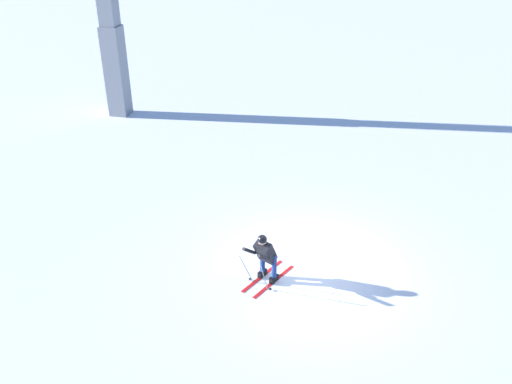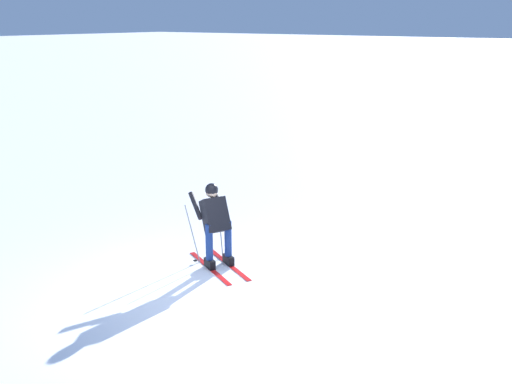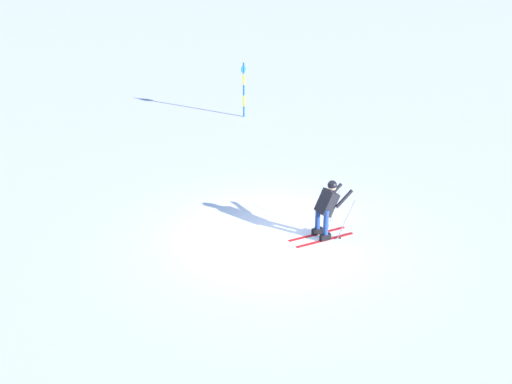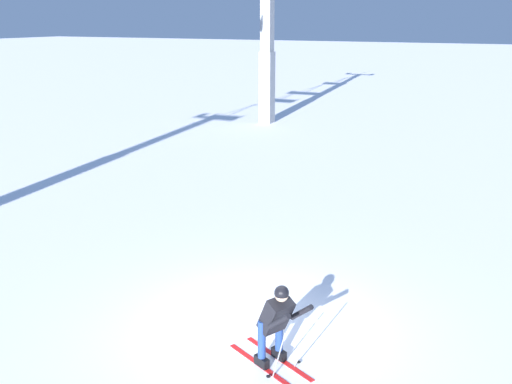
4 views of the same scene
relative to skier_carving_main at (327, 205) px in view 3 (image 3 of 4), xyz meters
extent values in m
plane|color=white|center=(1.08, 0.77, -0.85)|extent=(260.00, 260.00, 0.00)
cube|color=red|center=(0.23, 0.05, -0.84)|extent=(0.79, 1.52, 0.01)
cube|color=black|center=(0.23, 0.05, -0.76)|extent=(0.22, 0.30, 0.16)
cylinder|color=navy|center=(0.23, 0.05, -0.35)|extent=(0.13, 0.13, 0.66)
cube|color=red|center=(-0.11, 0.21, -0.84)|extent=(0.79, 1.52, 0.01)
cube|color=black|center=(-0.11, 0.21, -0.76)|extent=(0.22, 0.30, 0.16)
cylinder|color=navy|center=(-0.11, 0.21, -0.35)|extent=(0.13, 0.13, 0.66)
cube|color=black|center=(0.01, 0.01, 0.08)|extent=(0.59, 0.63, 0.66)
sphere|color=beige|center=(-0.05, -0.11, 0.48)|extent=(0.22, 0.22, 0.22)
sphere|color=black|center=(-0.05, -0.11, 0.52)|extent=(0.24, 0.24, 0.24)
cylinder|color=black|center=(0.06, -0.40, 0.20)|extent=(0.29, 0.48, 0.43)
cylinder|color=gray|center=(0.09, -0.45, -0.40)|extent=(0.11, 0.47, 1.13)
cylinder|color=black|center=(0.21, -0.32, -0.80)|extent=(0.07, 0.07, 0.01)
cylinder|color=black|center=(-0.35, -0.20, 0.20)|extent=(0.29, 0.48, 0.43)
cylinder|color=gray|center=(-0.41, -0.21, -0.40)|extent=(0.32, 0.38, 1.13)
cylinder|color=black|center=(-0.38, -0.04, -0.80)|extent=(0.07, 0.07, 0.01)
cylinder|color=blue|center=(7.95, -6.92, -0.63)|extent=(0.07, 0.07, 0.43)
cylinder|color=yellow|center=(7.95, -6.92, -0.21)|extent=(0.07, 0.07, 0.43)
cylinder|color=blue|center=(7.95, -6.92, 0.22)|extent=(0.07, 0.07, 0.43)
cylinder|color=yellow|center=(7.95, -6.92, 0.65)|extent=(0.07, 0.07, 0.43)
cylinder|color=blue|center=(7.95, -6.92, 1.08)|extent=(0.07, 0.07, 0.43)
cylinder|color=blue|center=(7.97, -6.92, 1.04)|extent=(0.02, 0.28, 0.28)
camera|label=1|loc=(2.25, -11.06, 8.23)|focal=39.30mm
camera|label=2|loc=(7.73, 6.51, 3.45)|focal=42.02mm
camera|label=3|loc=(-7.32, 12.73, 6.69)|focal=45.72mm
camera|label=4|loc=(-7.63, -3.35, 4.62)|focal=41.02mm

